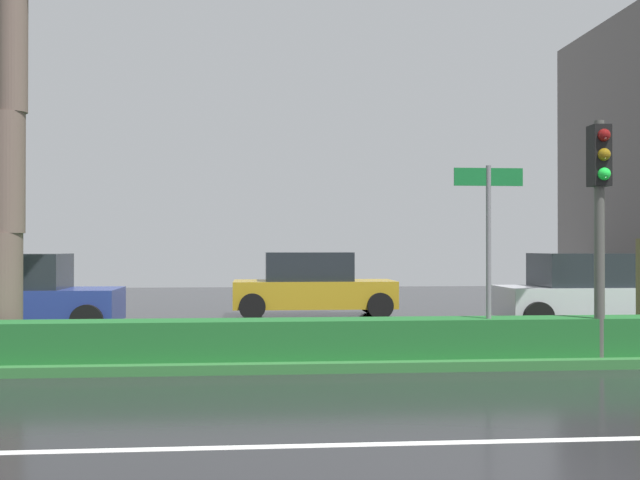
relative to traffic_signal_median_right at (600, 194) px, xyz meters
name	(u,v)px	position (x,y,z in m)	size (l,w,h in m)	color
ground_plane	(356,349)	(-3.48, 2.70, -2.75)	(90.00, 42.00, 0.10)	black
near_lane_divider_stripe	(455,442)	(-3.48, -4.30, -2.70)	(81.00, 0.14, 0.01)	white
median_strip	(364,350)	(-3.48, 1.70, -2.62)	(85.50, 4.00, 0.15)	#2D6B33
median_hedge	(377,338)	(-3.48, 0.30, -2.25)	(76.50, 0.70, 0.60)	#1E6028
traffic_signal_median_right	(600,194)	(0.00, 0.00, 0.00)	(0.28, 0.43, 3.70)	#4C4C47
street_name_sign	(489,234)	(-1.73, 0.18, -0.62)	(1.10, 0.08, 3.00)	slate
car_in_traffic_leading	(16,295)	(-10.53, 5.52, -1.87)	(4.30, 2.02, 1.72)	navy
car_in_traffic_second	(312,286)	(-3.83, 8.94, -1.87)	(4.30, 2.02, 1.72)	#B28C1E
car_in_traffic_third	(591,292)	(2.35, 5.45, -1.87)	(4.30, 2.02, 1.72)	silver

